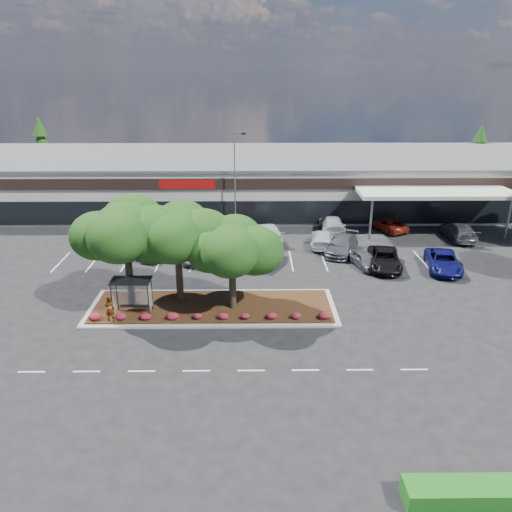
{
  "coord_description": "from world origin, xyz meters",
  "views": [
    {
      "loc": [
        0.83,
        -28.86,
        16.69
      ],
      "look_at": [
        1.22,
        7.99,
        2.6
      ],
      "focal_mm": 35.0,
      "sensor_mm": 36.0,
      "label": 1
    }
  ],
  "objects_px": {
    "car_1": "(157,250)",
    "survey_stake": "(348,334)",
    "light_pole": "(236,187)",
    "car_0": "(120,244)"
  },
  "relations": [
    {
      "from": "survey_stake",
      "to": "car_1",
      "type": "relative_size",
      "value": 0.24
    },
    {
      "from": "car_0",
      "to": "car_1",
      "type": "height_order",
      "value": "car_0"
    },
    {
      "from": "survey_stake",
      "to": "car_0",
      "type": "relative_size",
      "value": 0.18
    },
    {
      "from": "car_0",
      "to": "car_1",
      "type": "bearing_deg",
      "value": -42.44
    },
    {
      "from": "car_1",
      "to": "survey_stake",
      "type": "bearing_deg",
      "value": -25.98
    },
    {
      "from": "light_pole",
      "to": "car_1",
      "type": "xyz_separation_m",
      "value": [
        -7.09,
        -8.56,
        -3.91
      ]
    },
    {
      "from": "survey_stake",
      "to": "light_pole",
      "type": "bearing_deg",
      "value": 107.87
    },
    {
      "from": "car_0",
      "to": "car_1",
      "type": "relative_size",
      "value": 1.36
    },
    {
      "from": "car_1",
      "to": "light_pole",
      "type": "bearing_deg",
      "value": 70.6
    },
    {
      "from": "light_pole",
      "to": "car_1",
      "type": "bearing_deg",
      "value": -129.64
    }
  ]
}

